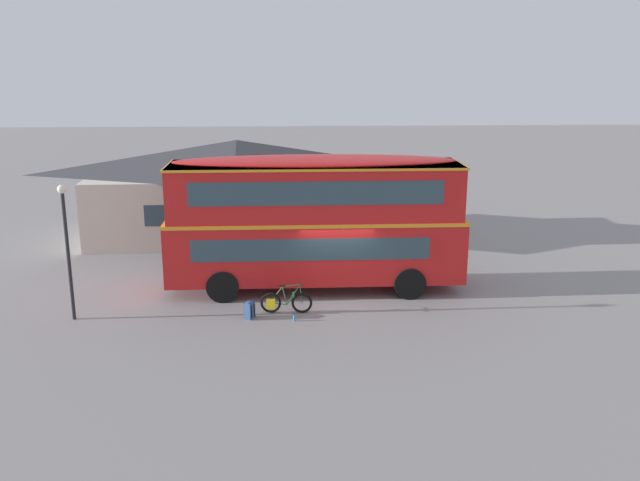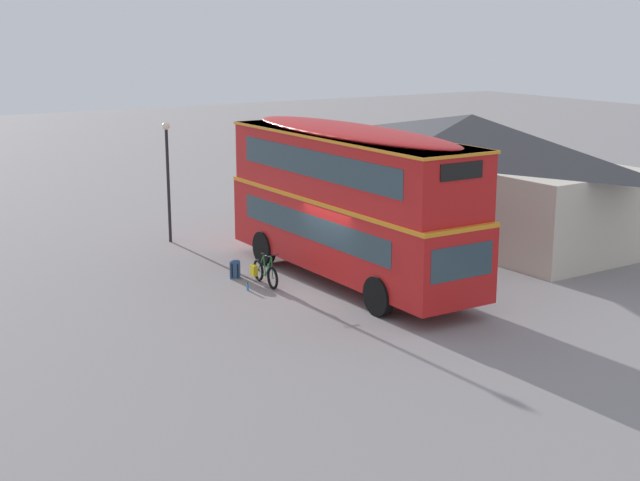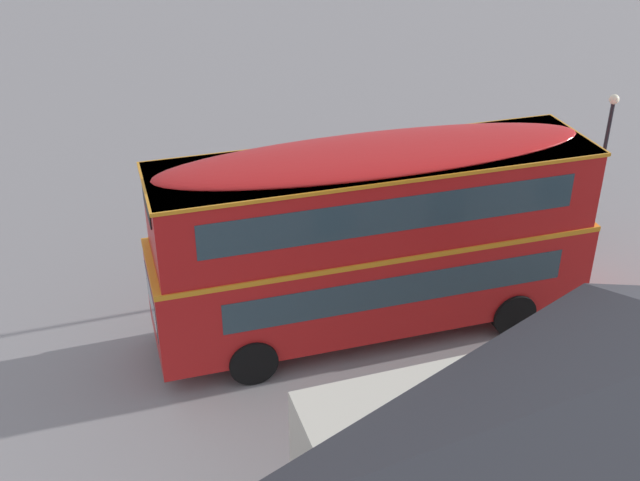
% 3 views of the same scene
% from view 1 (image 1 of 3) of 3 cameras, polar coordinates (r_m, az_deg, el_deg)
% --- Properties ---
extents(ground_plane, '(120.00, 120.00, 0.00)m').
position_cam_1_polar(ground_plane, '(24.20, 1.33, -4.56)').
color(ground_plane, gray).
extents(double_decker_bus, '(10.33, 2.72, 4.79)m').
position_cam_1_polar(double_decker_bus, '(24.15, -0.39, 1.94)').
color(double_decker_bus, black).
rests_on(double_decker_bus, ground).
extents(touring_bicycle, '(1.70, 0.46, 1.03)m').
position_cam_1_polar(touring_bicycle, '(22.52, -2.95, -5.10)').
color(touring_bicycle, black).
rests_on(touring_bicycle, ground).
extents(backpack_on_ground, '(0.36, 0.39, 0.58)m').
position_cam_1_polar(backpack_on_ground, '(22.18, -5.82, -5.67)').
color(backpack_on_ground, '#2D4C7A').
rests_on(backpack_on_ground, ground).
extents(water_bottle_blue_sports, '(0.07, 0.07, 0.24)m').
position_cam_1_polar(water_bottle_blue_sports, '(21.94, -2.15, -6.37)').
color(water_bottle_blue_sports, '#338CBF').
rests_on(water_bottle_blue_sports, ground).
extents(pub_building, '(13.59, 5.93, 4.46)m').
position_cam_1_polar(pub_building, '(31.71, -6.78, 4.32)').
color(pub_building, beige).
rests_on(pub_building, ground).
extents(street_lamp, '(0.28, 0.28, 4.33)m').
position_cam_1_polar(street_lamp, '(22.67, -20.16, 0.28)').
color(street_lamp, black).
rests_on(street_lamp, ground).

